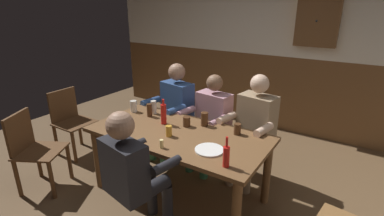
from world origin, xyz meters
The scene contains 22 objects.
ground_plane centered at (0.00, 0.00, 0.00)m, with size 6.85×6.85×0.00m, color brown.
back_wall_upper centered at (0.00, 2.38, 1.81)m, with size 5.71×0.12×1.25m, color silver.
back_wall_wainscot centered at (0.00, 2.38, 0.60)m, with size 5.71×0.12×1.19m, color brown.
dining_table centered at (0.00, 0.03, 0.64)m, with size 1.82×0.90×0.74m.
person_0 centered at (-0.56, 0.71, 0.69)m, with size 0.60×0.58×1.25m.
person_1 centered at (-0.01, 0.71, 0.65)m, with size 0.58×0.56×1.18m.
person_2 centered at (0.54, 0.72, 0.69)m, with size 0.58×0.59×1.25m.
person_3 centered at (0.01, -0.65, 0.67)m, with size 0.60×0.57×1.20m.
chair_empty_near_left centered at (-1.77, 0.01, 0.48)m, with size 0.44×0.44×0.88m.
chair_empty_far_end centered at (-1.40, -0.72, 0.48)m, with size 0.60×0.60×0.88m.
table_candle centered at (0.07, -0.33, 0.78)m, with size 0.04×0.04×0.08m, color #F9E08C.
plate_0 centered at (0.46, -0.14, 0.74)m, with size 0.26×0.26×0.01m, color white.
bottle_0 centered at (-0.25, 0.12, 0.85)m, with size 0.06×0.06×0.28m.
bottle_1 centered at (0.69, -0.30, 0.83)m, with size 0.05×0.05×0.26m.
pint_glass_0 centered at (-0.79, 0.22, 0.80)m, with size 0.08×0.08×0.14m, color white.
pint_glass_1 centered at (-0.01, 0.20, 0.79)m, with size 0.08×0.08×0.11m, color #4C2D19.
pint_glass_2 centered at (0.52, 0.31, 0.79)m, with size 0.07×0.07×0.11m, color #4C2D19.
pint_glass_3 centered at (-0.52, 0.20, 0.81)m, with size 0.06×0.06×0.15m, color #4C2D19.
pint_glass_4 centered at (-0.54, 0.30, 0.81)m, with size 0.06×0.06×0.16m, color white.
pint_glass_5 centered at (0.14, 0.31, 0.81)m, with size 0.08×0.08×0.15m, color #4C2D19.
pint_glass_6 centered at (-0.02, -0.10, 0.79)m, with size 0.06×0.06×0.11m, color gold.
wall_dart_cabinet centered at (0.77, 2.25, 1.73)m, with size 0.56×0.15×0.70m.
Camera 1 is at (1.55, -2.12, 1.96)m, focal length 26.98 mm.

